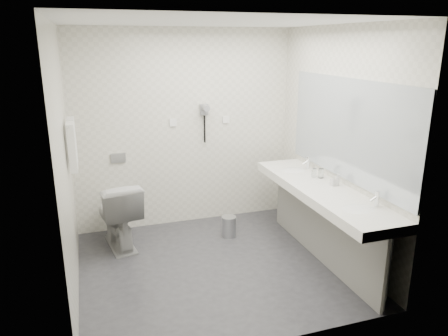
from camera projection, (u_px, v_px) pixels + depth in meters
name	position (u px, v px, depth m)	size (l,w,h in m)	color
floor	(215.00, 266.00, 4.60)	(2.80, 2.80, 0.00)	#2F2F34
ceiling	(214.00, 22.00, 3.89)	(2.80, 2.80, 0.00)	white
wall_back	(185.00, 130.00, 5.43)	(2.80, 2.80, 0.00)	silver
wall_front	(267.00, 198.00, 3.06)	(2.80, 2.80, 0.00)	silver
wall_left	(65.00, 166.00, 3.83)	(2.60, 2.60, 0.00)	silver
wall_right	(337.00, 144.00, 4.67)	(2.60, 2.60, 0.00)	silver
vanity_counter	(321.00, 191.00, 4.53)	(0.55, 2.20, 0.10)	white
vanity_panel	(321.00, 228.00, 4.66)	(0.03, 2.15, 0.75)	gray
vanity_post_near	(386.00, 275.00, 3.72)	(0.06, 0.06, 0.75)	silver
vanity_post_far	(282.00, 196.00, 5.61)	(0.06, 0.06, 0.75)	silver
mirror	(348.00, 130.00, 4.42)	(0.02, 2.20, 1.05)	#B2BCC6
basin_near	(358.00, 210.00, 3.93)	(0.40, 0.31, 0.05)	white
basin_far	(293.00, 171.00, 5.11)	(0.40, 0.31, 0.05)	white
faucet_near	(377.00, 199.00, 3.96)	(0.04, 0.04, 0.15)	silver
faucet_far	(308.00, 163.00, 5.14)	(0.04, 0.04, 0.15)	silver
soap_bottle_a	(333.00, 181.00, 4.54)	(0.05, 0.05, 0.11)	silver
soap_bottle_c	(337.00, 180.00, 4.54)	(0.05, 0.05, 0.13)	silver
glass_left	(321.00, 173.00, 4.80)	(0.06, 0.06, 0.11)	silver
glass_right	(314.00, 173.00, 4.83)	(0.06, 0.06, 0.10)	silver
toilet	(118.00, 214.00, 4.97)	(0.45, 0.79, 0.80)	white
flush_plate	(118.00, 158.00, 5.25)	(0.18, 0.02, 0.12)	#B2B5BA
pedal_bin	(229.00, 227.00, 5.28)	(0.18, 0.18, 0.25)	#B2B5BA
bin_lid	(229.00, 217.00, 5.24)	(0.18, 0.18, 0.01)	#B2B5BA
towel_rail	(69.00, 123.00, 4.26)	(0.02, 0.02, 0.62)	silver
towel_near	(72.00, 147.00, 4.20)	(0.07, 0.24, 0.48)	white
towel_far	(72.00, 141.00, 4.45)	(0.07, 0.24, 0.48)	white
dryer_cradle	(204.00, 109.00, 5.41)	(0.10, 0.04, 0.14)	gray
dryer_barrel	(205.00, 108.00, 5.34)	(0.08, 0.08, 0.14)	gray
dryer_cord	(205.00, 129.00, 5.47)	(0.02, 0.02, 0.35)	black
switch_plate_a	(173.00, 123.00, 5.35)	(0.09, 0.02, 0.09)	white
switch_plate_b	(226.00, 120.00, 5.56)	(0.09, 0.02, 0.09)	white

